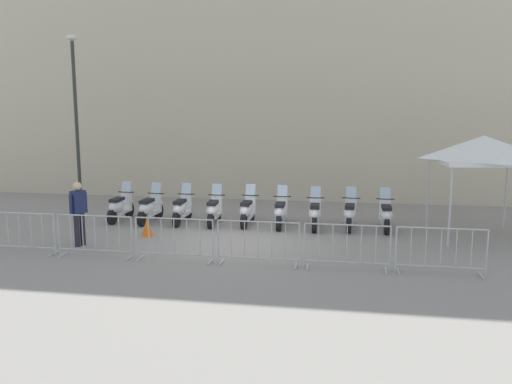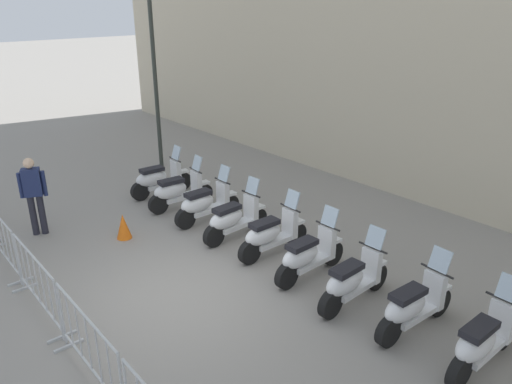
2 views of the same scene
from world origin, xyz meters
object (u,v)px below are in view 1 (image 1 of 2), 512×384
at_px(motorcycle_6, 315,214).
at_px(barrier_segment_4, 347,248).
at_px(motorcycle_0, 120,207).
at_px(motorcycle_2, 182,210).
at_px(barrier_segment_3, 258,244).
at_px(officer_near_row_end, 79,210).
at_px(motorcycle_4, 247,211).
at_px(street_lamp, 76,108).
at_px(motorcycle_5, 281,213).
at_px(motorcycle_7, 350,214).
at_px(canopy_tent, 484,150).
at_px(traffic_cone, 147,227).
at_px(barrier_segment_5, 441,252).
at_px(motorcycle_8, 386,216).
at_px(barrier_segment_0, 20,233).
at_px(barrier_segment_2, 174,240).
at_px(motorcycle_3, 214,211).
at_px(motorcycle_1, 149,209).
at_px(barrier_segment_1, 95,237).

relative_size(motorcycle_6, barrier_segment_4, 0.89).
bearing_deg(motorcycle_0, motorcycle_2, -5.79).
bearing_deg(barrier_segment_4, motorcycle_2, 137.34).
height_order(motorcycle_0, barrier_segment_3, motorcycle_0).
distance_m(barrier_segment_4, officer_near_row_end, 7.11).
relative_size(motorcycle_0, barrier_segment_3, 0.89).
distance_m(motorcycle_4, street_lamp, 7.20).
bearing_deg(motorcycle_6, motorcycle_2, 174.84).
bearing_deg(motorcycle_0, motorcycle_5, -4.83).
relative_size(motorcycle_0, motorcycle_7, 1.00).
xyz_separation_m(motorcycle_2, canopy_tent, (8.88, -1.06, 2.06)).
bearing_deg(motorcycle_7, traffic_cone, -166.65).
xyz_separation_m(motorcycle_4, motorcycle_7, (3.18, -0.26, 0.00)).
distance_m(street_lamp, officer_near_row_end, 5.67).
relative_size(motorcycle_0, barrier_segment_5, 0.89).
height_order(motorcycle_6, motorcycle_8, same).
bearing_deg(motorcycle_4, traffic_cone, -148.75).
relative_size(motorcycle_2, canopy_tent, 0.59).
bearing_deg(barrier_segment_5, motorcycle_4, 136.20).
bearing_deg(motorcycle_5, motorcycle_7, -2.94).
distance_m(motorcycle_4, officer_near_row_end, 5.12).
xyz_separation_m(barrier_segment_0, barrier_segment_2, (4.06, -0.34, 0.00)).
xyz_separation_m(motorcycle_3, barrier_segment_4, (3.77, -4.35, 0.07)).
relative_size(motorcycle_6, barrier_segment_3, 0.89).
height_order(barrier_segment_3, barrier_segment_5, same).
height_order(motorcycle_6, officer_near_row_end, officer_near_row_end).
bearing_deg(motorcycle_2, barrier_segment_5, -33.97).
xyz_separation_m(street_lamp, traffic_cone, (3.46, -3.39, -3.42)).
xyz_separation_m(motorcycle_3, barrier_segment_0, (-4.35, -3.67, 0.07)).
xyz_separation_m(motorcycle_2, barrier_segment_4, (4.83, -4.45, 0.07)).
xyz_separation_m(barrier_segment_3, officer_near_row_end, (-4.90, 1.36, 0.46)).
xyz_separation_m(motorcycle_0, motorcycle_1, (1.05, -0.17, 0.00)).
bearing_deg(motorcycle_3, barrier_segment_2, -94.16).
distance_m(motorcycle_6, barrier_segment_1, 6.56).
relative_size(street_lamp, traffic_cone, 11.22).
xyz_separation_m(motorcycle_1, barrier_segment_3, (3.87, -4.33, 0.07)).
distance_m(motorcycle_0, motorcycle_5, 5.33).
relative_size(motorcycle_6, barrier_segment_2, 0.89).
xyz_separation_m(motorcycle_3, traffic_cone, (-1.68, -1.64, -0.18)).
bearing_deg(motorcycle_3, barrier_segment_4, -49.10).
bearing_deg(motorcycle_3, motorcycle_8, -3.54).
xyz_separation_m(motorcycle_4, officer_near_row_end, (-4.22, -2.84, 0.53)).
distance_m(motorcycle_7, barrier_segment_5, 4.55).
bearing_deg(motorcycle_8, motorcycle_7, 175.17).
height_order(motorcycle_3, barrier_segment_2, motorcycle_3).
bearing_deg(motorcycle_0, barrier_segment_3, -42.42).
distance_m(motorcycle_1, motorcycle_2, 1.07).
distance_m(barrier_segment_0, officer_near_row_end, 1.54).
bearing_deg(barrier_segment_3, motorcycle_4, 99.11).
height_order(motorcycle_8, barrier_segment_5, motorcycle_8).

